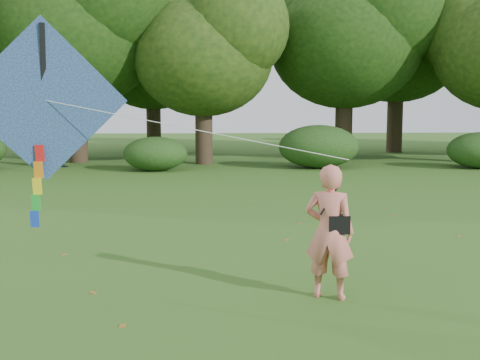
{
  "coord_description": "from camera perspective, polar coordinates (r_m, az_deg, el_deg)",
  "views": [
    {
      "loc": [
        -1.74,
        -7.98,
        2.76
      ],
      "look_at": [
        -1.24,
        2.0,
        1.5
      ],
      "focal_mm": 45.0,
      "sensor_mm": 36.0,
      "label": 1
    }
  ],
  "objects": [
    {
      "name": "flying_kite",
      "position": [
        9.78,
        -18.08,
        6.97
      ],
      "size": [
        5.74,
        1.47,
        3.25
      ],
      "color": "#242C9C",
      "rests_on": "ground"
    },
    {
      "name": "shrub_band",
      "position": [
        25.67,
        -0.62,
        2.94
      ],
      "size": [
        39.15,
        3.22,
        1.88
      ],
      "color": "#264919",
      "rests_on": "ground"
    },
    {
      "name": "man_kite_flyer",
      "position": [
        8.65,
        8.47,
        -4.88
      ],
      "size": [
        0.83,
        0.69,
        1.93
      ],
      "primitive_type": "imported",
      "rotation": [
        0.0,
        0.0,
        2.75
      ],
      "color": "#E07769",
      "rests_on": "ground"
    },
    {
      "name": "bystander_left",
      "position": [
        27.5,
        -16.53,
        3.07
      ],
      "size": [
        1.14,
        1.1,
        1.85
      ],
      "primitive_type": "imported",
      "rotation": [
        0.0,
        0.0,
        0.65
      ],
      "color": "#21242C",
      "rests_on": "ground"
    },
    {
      "name": "crossbody_bag",
      "position": [
        8.62,
        9.29,
        -4.07
      ],
      "size": [
        0.43,
        0.2,
        0.74
      ],
      "color": "black",
      "rests_on": "ground"
    },
    {
      "name": "tree_line",
      "position": [
        31.17,
        3.47,
        12.41
      ],
      "size": [
        54.7,
        15.3,
        9.48
      ],
      "color": "#3A2D1E",
      "rests_on": "ground"
    },
    {
      "name": "fallen_leaves",
      "position": [
        11.56,
        5.67,
        -6.64
      ],
      "size": [
        8.05,
        10.04,
        0.01
      ],
      "color": "olive",
      "rests_on": "ground"
    },
    {
      "name": "ground",
      "position": [
        8.62,
        9.1,
        -11.58
      ],
      "size": [
        100.0,
        100.0,
        0.0
      ],
      "primitive_type": "plane",
      "color": "#265114",
      "rests_on": "ground"
    }
  ]
}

